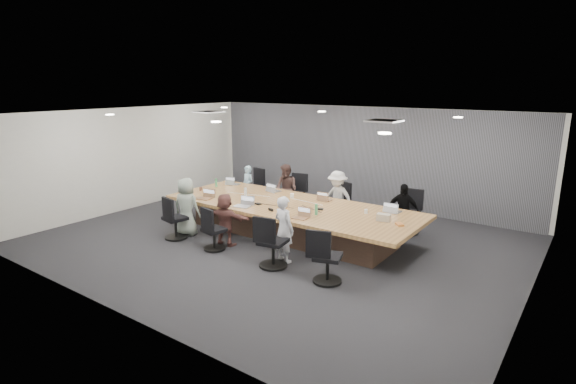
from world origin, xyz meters
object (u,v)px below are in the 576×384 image
Objects in this scene: bottle_green_right at (316,209)px; mug_brown at (201,189)px; laptop_2 at (326,200)px; person_6 at (284,229)px; chair_7 at (328,261)px; person_0 at (248,186)px; laptop_3 at (393,211)px; canvas_bag at (384,217)px; laptop_0 at (234,184)px; laptop_1 at (274,191)px; conference_table at (291,218)px; person_5 at (225,219)px; chair_5 at (214,233)px; chair_1 at (294,196)px; chair_3 at (408,215)px; laptop_5 at (242,206)px; stapler at (271,210)px; bottle_green_left at (216,183)px; chair_6 at (273,246)px; chair_0 at (256,190)px; person_4 at (186,207)px; snack_packet at (400,224)px; chair_2 at (344,207)px; person_1 at (286,190)px; person_3 at (402,211)px; laptop_4 at (204,198)px; laptop_6 at (300,218)px; bottle_clear at (245,192)px; chair_4 at (175,222)px; person_2 at (337,198)px.

bottle_green_right is 2.29× the size of mug_brown.
person_6 is at bearing 96.64° from laptop_2.
person_0 is at bearing 127.29° from chair_7.
canvas_bag is at bearing 99.95° from laptop_3.
laptop_0 is 2.90m from laptop_2.
person_0 is 3.60× the size of laptop_1.
person_5 is at bearing -119.77° from conference_table.
person_0 is (-1.67, 3.05, 0.22)m from chair_5.
chair_3 is at bearing 167.57° from chair_1.
laptop_2 is at bearing 43.10° from laptop_5.
bottle_green_right is at bearing 110.66° from chair_7.
bottle_green_left is at bearing 178.24° from stapler.
chair_6 is 1.61m from person_5.
person_6 is (-1.36, -2.15, -0.08)m from laptop_3.
chair_0 is 3.72× the size of bottle_green_left.
chair_6 is 0.63× the size of person_4.
bottle_green_right reaches higher than snack_packet.
chair_1 is 1.14× the size of chair_2.
chair_5 is at bearing 42.49° from laptop_3.
laptop_0 is at bearing -2.12° from laptop_2.
conference_table is at bearing -46.71° from person_1.
bottle_green_left is 2.80m from stapler.
chair_6 is 3.02× the size of laptop_0.
snack_packet is (1.84, 1.66, 0.33)m from chair_6.
person_0 is at bearing 151.05° from conference_table.
laptop_2 is at bearing -171.96° from person_3.
mug_brown is at bearing -90.00° from bottle_green_left.
snack_packet reaches higher than laptop_4.
person_3 is 12.81× the size of mug_brown.
person_6 reaches higher than bottle_green_right.
laptop_5 is at bearing 173.41° from laptop_6.
person_1 reaches higher than mug_brown.
laptop_0 is at bearing 1.93° from laptop_3.
chair_6 is at bearing -39.20° from laptop_5.
chair_5 is 2.07× the size of laptop_4.
laptop_3 is at bearing 152.01° from chair_1.
laptop_0 is at bearing 126.91° from laptop_5.
chair_5 is (-1.23, -3.40, -0.01)m from chair_2.
bottle_green_left is (-3.44, 1.66, 0.19)m from person_6.
bottle_clear is at bearing 36.08° from laptop_4.
person_1 reaches higher than chair_4.
person_5 is at bearing 165.66° from person_4.
chair_7 is 0.60× the size of person_1.
person_6 is 13.54× the size of mug_brown.
laptop_3 is at bearing 177.88° from laptop_2.
person_0 is 2.90m from person_2.
chair_7 is 1.28m from person_6.
conference_table is 4.47× the size of person_4.
chair_5 is 2.80m from bottle_green_left.
chair_2 is at bearing 80.18° from chair_5.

